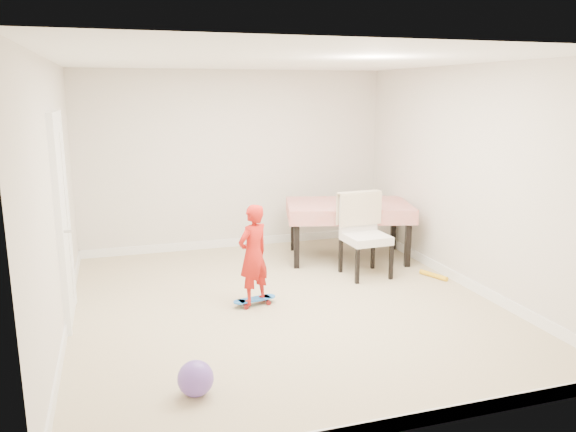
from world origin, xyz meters
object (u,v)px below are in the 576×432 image
object	(u,v)px
dining_chair	(366,236)
child	(253,258)
dining_table	(348,231)
balloon	(196,378)
skateboard	(255,302)

from	to	relation	value
dining_chair	child	distance (m)	1.70
dining_chair	child	xyz separation A→B (m)	(-1.60, -0.57, 0.02)
dining_table	balloon	xyz separation A→B (m)	(-2.57, -3.03, -0.25)
dining_table	skateboard	world-z (taller)	dining_table
dining_table	balloon	distance (m)	3.98
child	balloon	size ratio (longest dim) A/B	3.91
dining_table	balloon	bearing A→B (deg)	-115.32
balloon	child	bearing A→B (deg)	62.37
dining_table	child	size ratio (longest dim) A/B	1.53
dining_table	skateboard	bearing A→B (deg)	-126.38
dining_table	balloon	size ratio (longest dim) A/B	5.98
dining_chair	child	size ratio (longest dim) A/B	0.96
dining_chair	child	bearing A→B (deg)	-163.30
balloon	skateboard	bearing A→B (deg)	62.26
dining_chair	balloon	size ratio (longest dim) A/B	3.75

